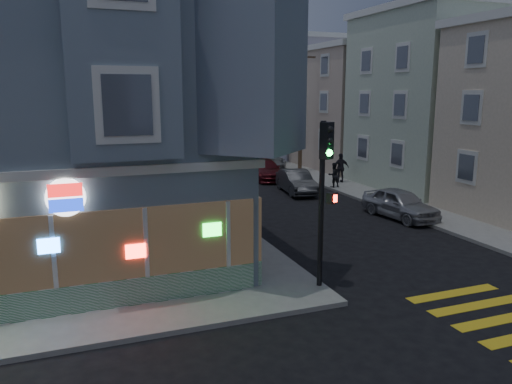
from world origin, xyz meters
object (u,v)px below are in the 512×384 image
traffic_signal (325,177)px  fire_hydrant (383,197)px  pedestrian_a (334,175)px  utility_pole (301,109)px  parked_car_b (296,182)px  parked_car_a (400,204)px  pedestrian_b (341,168)px  parked_car_d (265,159)px  street_tree_far (241,114)px  street_tree_near (272,117)px  parked_car_c (265,170)px

traffic_signal → fire_hydrant: (8.48, 9.05, -3.06)m
fire_hydrant → pedestrian_a: bearing=90.0°
pedestrian_a → utility_pole: bearing=-100.7°
parked_car_b → traffic_signal: size_ratio=0.84×
parked_car_a → pedestrian_b: bearing=72.8°
parked_car_d → traffic_signal: size_ratio=0.96×
pedestrian_b → pedestrian_a: bearing=53.2°
pedestrian_b → fire_hydrant: (-1.30, -6.68, -0.58)m
parked_car_d → traffic_signal: 25.92m
street_tree_far → traffic_signal: size_ratio=1.04×
street_tree_near → utility_pole: bearing=-91.9°
parked_car_d → fire_hydrant: bearing=-85.1°
street_tree_far → traffic_signal: 35.99m
parked_car_b → parked_car_c: bearing=97.7°
pedestrian_a → parked_car_b: 2.72m
utility_pole → parked_car_d: (-1.30, 3.78, -4.12)m
street_tree_near → pedestrian_b: (0.40, -11.01, -2.82)m
pedestrian_b → parked_car_a: bearing=85.0°
parked_car_d → parked_car_c: bearing=-109.3°
pedestrian_b → parked_car_c: pedestrian_b is taller
pedestrian_b → parked_car_b: 4.33m
parked_car_b → parked_car_c: parked_car_b is taller
parked_car_d → pedestrian_a: bearing=-83.9°
street_tree_near → parked_car_a: size_ratio=1.24×
fire_hydrant → street_tree_far: bearing=88.0°
utility_pole → pedestrian_a: bearing=-96.3°
parked_car_d → traffic_signal: (-7.88, -24.52, 2.92)m
street_tree_far → pedestrian_a: bearing=-92.5°
street_tree_near → parked_car_b: street_tree_near is taller
street_tree_near → pedestrian_a: 12.76m
utility_pole → street_tree_far: 14.03m
pedestrian_b → traffic_signal: bearing=65.1°
parked_car_a → parked_car_c: (-2.10, 12.57, -0.03)m
pedestrian_b → parked_car_d: bearing=-70.9°
traffic_signal → fire_hydrant: 12.77m
pedestrian_a → parked_car_c: pedestrian_a is taller
pedestrian_a → street_tree_near: bearing=-98.6°
street_tree_near → fire_hydrant: size_ratio=7.30×
parked_car_c → parked_car_d: bearing=71.9°
street_tree_near → fire_hydrant: (-0.90, -17.69, -3.40)m
parked_car_d → traffic_signal: bearing=-105.1°
street_tree_near → pedestrian_a: street_tree_near is taller
street_tree_far → fire_hydrant: (-0.90, -25.69, -3.40)m
street_tree_far → pedestrian_a: street_tree_far is taller
street_tree_near → parked_car_d: bearing=-124.1°
utility_pole → pedestrian_b: (0.60, -5.01, -3.68)m
street_tree_far → parked_car_b: street_tree_far is taller
street_tree_near → fire_hydrant: street_tree_near is taller
parked_car_a → fire_hydrant: parked_car_a is taller
pedestrian_b → parked_car_c: 5.39m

